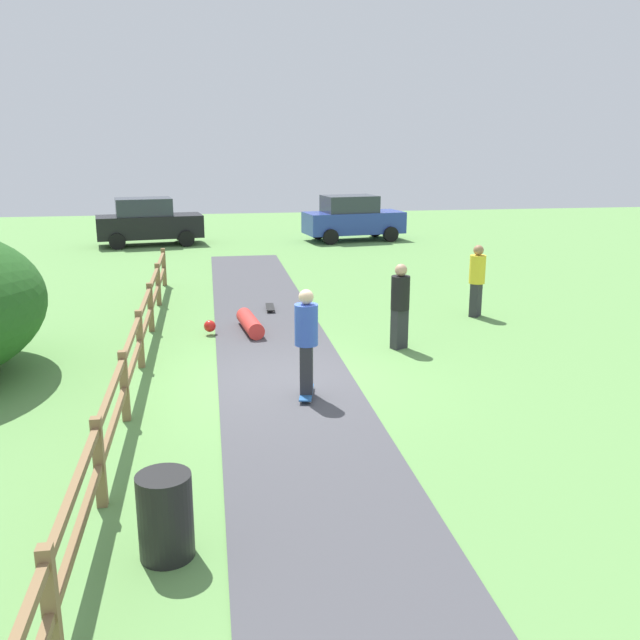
{
  "coord_description": "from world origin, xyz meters",
  "views": [
    {
      "loc": [
        -1.25,
        -11.35,
        4.1
      ],
      "look_at": [
        0.66,
        0.43,
        1.0
      ],
      "focal_mm": 38.43,
      "sensor_mm": 36.0,
      "label": 1
    }
  ],
  "objects_px": {
    "bystander_yellow": "(477,277)",
    "parked_car_blue": "(353,218)",
    "skateboard_loose": "(270,307)",
    "parked_car_black": "(148,222)",
    "skater_riding": "(306,338)",
    "trash_bin": "(165,516)",
    "skater_fallen": "(247,323)",
    "bystander_black": "(400,302)"
  },
  "relations": [
    {
      "from": "parked_car_black",
      "to": "bystander_black",
      "type": "bearing_deg",
      "value": -68.63
    },
    {
      "from": "skater_fallen",
      "to": "bystander_yellow",
      "type": "height_order",
      "value": "bystander_yellow"
    },
    {
      "from": "parked_car_black",
      "to": "bystander_yellow",
      "type": "bearing_deg",
      "value": -57.08
    },
    {
      "from": "parked_car_blue",
      "to": "parked_car_black",
      "type": "height_order",
      "value": "same"
    },
    {
      "from": "trash_bin",
      "to": "bystander_yellow",
      "type": "bearing_deg",
      "value": 52.63
    },
    {
      "from": "skater_riding",
      "to": "parked_car_blue",
      "type": "height_order",
      "value": "parked_car_blue"
    },
    {
      "from": "skater_riding",
      "to": "skater_fallen",
      "type": "height_order",
      "value": "skater_riding"
    },
    {
      "from": "skater_riding",
      "to": "trash_bin",
      "type": "bearing_deg",
      "value": -115.9
    },
    {
      "from": "trash_bin",
      "to": "parked_car_blue",
      "type": "height_order",
      "value": "parked_car_blue"
    },
    {
      "from": "trash_bin",
      "to": "parked_car_black",
      "type": "distance_m",
      "value": 22.6
    },
    {
      "from": "skateboard_loose",
      "to": "parked_car_blue",
      "type": "distance_m",
      "value": 13.05
    },
    {
      "from": "skater_fallen",
      "to": "parked_car_blue",
      "type": "distance_m",
      "value": 15.1
    },
    {
      "from": "trash_bin",
      "to": "bystander_black",
      "type": "height_order",
      "value": "bystander_black"
    },
    {
      "from": "skater_fallen",
      "to": "bystander_black",
      "type": "bearing_deg",
      "value": -29.95
    },
    {
      "from": "skater_riding",
      "to": "skateboard_loose",
      "type": "bearing_deg",
      "value": 90.43
    },
    {
      "from": "bystander_yellow",
      "to": "parked_car_blue",
      "type": "xyz_separation_m",
      "value": [
        -0.21,
        13.52,
        -0.0
      ]
    },
    {
      "from": "trash_bin",
      "to": "skateboard_loose",
      "type": "bearing_deg",
      "value": 79.11
    },
    {
      "from": "skater_riding",
      "to": "parked_car_blue",
      "type": "xyz_separation_m",
      "value": [
        4.62,
        18.32,
        -0.07
      ]
    },
    {
      "from": "skateboard_loose",
      "to": "parked_car_black",
      "type": "height_order",
      "value": "parked_car_black"
    },
    {
      "from": "skateboard_loose",
      "to": "bystander_black",
      "type": "xyz_separation_m",
      "value": [
        2.32,
        -3.67,
        0.88
      ]
    },
    {
      "from": "parked_car_blue",
      "to": "parked_car_black",
      "type": "xyz_separation_m",
      "value": [
        -8.55,
        0.0,
        0.0
      ]
    },
    {
      "from": "bystander_black",
      "to": "skateboard_loose",
      "type": "bearing_deg",
      "value": 122.26
    },
    {
      "from": "skater_fallen",
      "to": "bystander_yellow",
      "type": "bearing_deg",
      "value": 5.88
    },
    {
      "from": "bystander_black",
      "to": "parked_car_blue",
      "type": "bearing_deg",
      "value": 81.55
    },
    {
      "from": "trash_bin",
      "to": "bystander_yellow",
      "type": "xyz_separation_m",
      "value": [
        6.87,
        9.0,
        0.51
      ]
    },
    {
      "from": "trash_bin",
      "to": "skater_riding",
      "type": "xyz_separation_m",
      "value": [
        2.04,
        4.2,
        0.58
      ]
    },
    {
      "from": "skater_fallen",
      "to": "parked_car_black",
      "type": "height_order",
      "value": "parked_car_black"
    },
    {
      "from": "skater_fallen",
      "to": "bystander_black",
      "type": "xyz_separation_m",
      "value": [
        3.01,
        -1.73,
        0.77
      ]
    },
    {
      "from": "skater_riding",
      "to": "bystander_black",
      "type": "relative_size",
      "value": 1.03
    },
    {
      "from": "bystander_black",
      "to": "parked_car_black",
      "type": "xyz_separation_m",
      "value": [
        -6.19,
        15.83,
        -0.01
      ]
    },
    {
      "from": "skater_fallen",
      "to": "skateboard_loose",
      "type": "height_order",
      "value": "skater_fallen"
    },
    {
      "from": "bystander_black",
      "to": "trash_bin",
      "type": "bearing_deg",
      "value": -122.8
    },
    {
      "from": "trash_bin",
      "to": "bystander_black",
      "type": "distance_m",
      "value": 7.98
    },
    {
      "from": "bystander_yellow",
      "to": "parked_car_blue",
      "type": "bearing_deg",
      "value": 90.88
    },
    {
      "from": "skater_riding",
      "to": "bystander_yellow",
      "type": "height_order",
      "value": "skater_riding"
    },
    {
      "from": "skater_fallen",
      "to": "parked_car_blue",
      "type": "relative_size",
      "value": 0.36
    },
    {
      "from": "parked_car_blue",
      "to": "skater_fallen",
      "type": "bearing_deg",
      "value": -110.83
    },
    {
      "from": "trash_bin",
      "to": "parked_car_blue",
      "type": "relative_size",
      "value": 0.2
    },
    {
      "from": "bystander_black",
      "to": "bystander_yellow",
      "type": "distance_m",
      "value": 3.45
    },
    {
      "from": "bystander_black",
      "to": "parked_car_black",
      "type": "bearing_deg",
      "value": 111.37
    },
    {
      "from": "skateboard_loose",
      "to": "bystander_yellow",
      "type": "height_order",
      "value": "bystander_yellow"
    },
    {
      "from": "skater_riding",
      "to": "parked_car_black",
      "type": "height_order",
      "value": "parked_car_black"
    }
  ]
}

